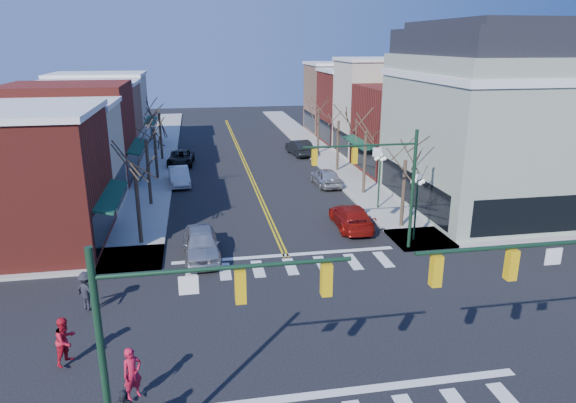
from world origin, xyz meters
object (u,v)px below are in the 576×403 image
car_right_near (351,217)px  pedestrian_dark_b (87,291)px  car_left_near (201,244)px  pedestrian_red_a (132,373)px  victorian_corner (495,118)px  lamppost_midblock (380,171)px  car_right_far (300,147)px  lamppost_corner (417,196)px  pedestrian_red_b (66,340)px  car_right_mid (326,177)px  car_left_mid (179,176)px  car_left_far (181,158)px

car_right_near → pedestrian_dark_b: bearing=32.2°
car_left_near → pedestrian_red_a: pedestrian_red_a is taller
victorian_corner → pedestrian_red_a: 30.51m
lamppost_midblock → car_right_far: (-1.91, 19.83, -2.12)m
lamppost_corner → car_left_near: (-13.00, -0.22, -2.11)m
car_right_far → pedestrian_red_b: size_ratio=2.70×
car_right_mid → victorian_corner: bearing=140.5°
lamppost_midblock → car_left_near: bearing=-152.7°
lamppost_corner → car_right_far: 26.49m
victorian_corner → pedestrian_dark_b: size_ratio=7.66×
victorian_corner → pedestrian_red_a: victorian_corner is taller
pedestrian_dark_b → car_right_mid: bearing=-91.6°
car_right_mid → pedestrian_dark_b: 25.03m
car_left_mid → pedestrian_red_a: (-0.90, -28.42, 0.33)m
lamppost_corner → car_left_far: 27.97m
car_left_mid → car_right_mid: car_right_mid is taller
victorian_corner → pedestrian_red_a: size_ratio=7.51×
victorian_corner → car_left_near: victorian_corner is taller
car_right_far → car_left_far: bearing=4.2°
car_right_near → car_right_mid: bearing=-92.8°
lamppost_corner → car_right_near: 4.92m
car_right_far → pedestrian_red_b: bearing=58.4°
car_left_near → pedestrian_red_a: size_ratio=2.64×
car_left_mid → pedestrian_dark_b: bearing=-104.7°
car_left_mid → pedestrian_dark_b: size_ratio=2.52×
car_left_mid → pedestrian_red_b: size_ratio=2.46×
victorian_corner → car_left_far: bearing=142.2°
lamppost_midblock → car_left_near: size_ratio=0.86×
pedestrian_dark_b → car_left_mid: bearing=-61.2°
car_right_mid → car_right_far: bearing=-94.7°
car_left_near → car_left_mid: size_ratio=1.07×
car_left_far → car_right_mid: size_ratio=1.14×
lamppost_corner → car_left_near: 13.17m
car_right_near → car_right_far: (1.19, 23.20, 0.08)m
victorian_corner → lamppost_midblock: (-8.30, 0.50, -3.70)m
car_left_near → pedestrian_red_a: 12.31m
victorian_corner → car_left_mid: bearing=156.1°
car_left_near → pedestrian_dark_b: (-5.20, -5.39, 0.22)m
pedestrian_red_a → pedestrian_red_b: pedestrian_red_b is taller
car_left_mid → car_right_near: size_ratio=0.89×
car_right_far → pedestrian_red_b: (-16.29, -36.07, 0.26)m
victorian_corner → pedestrian_red_b: 31.32m
lamppost_corner → car_right_far: bearing=94.1°
car_left_near → car_left_mid: 16.44m
car_left_far → pedestrian_red_b: (-3.60, -33.50, 0.38)m
car_left_mid → pedestrian_dark_b: 22.05m
car_left_far → car_right_mid: bearing=-34.8°
lamppost_corner → pedestrian_red_b: (-18.20, -9.74, -1.86)m
car_left_far → car_right_far: size_ratio=1.02×
pedestrian_red_b → pedestrian_dark_b: 4.13m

